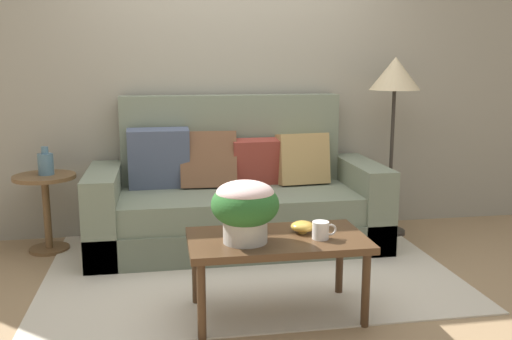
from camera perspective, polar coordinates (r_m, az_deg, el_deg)
name	(u,v)px	position (r m, az deg, el deg)	size (l,w,h in m)	color
ground_plane	(249,273)	(3.96, -0.67, -10.42)	(14.00, 14.00, 0.00)	#997A56
wall_back	(228,64)	(4.79, -2.87, 10.74)	(6.40, 0.12, 2.85)	gray
area_rug	(248,269)	(4.02, -0.82, -10.02)	(2.77, 1.94, 0.01)	beige
couch	(236,201)	(4.46, -2.04, -3.13)	(2.26, 0.90, 1.18)	#626B59
coffee_table	(277,246)	(3.21, 2.17, -7.73)	(1.01, 0.56, 0.47)	#442D1B
side_table	(46,199)	(4.58, -20.60, -2.76)	(0.46, 0.46, 0.60)	brown
floor_lamp	(395,84)	(4.74, 13.94, 8.52)	(0.41, 0.41, 1.48)	#2D2823
potted_plant	(245,205)	(3.05, -1.12, -3.62)	(0.37, 0.37, 0.34)	#B7B2A8
coffee_mug	(321,230)	(3.16, 6.65, -6.11)	(0.14, 0.09, 0.10)	white
snack_bowl	(303,227)	(3.26, 4.76, -5.76)	(0.14, 0.14, 0.07)	gold
table_vase	(46,163)	(4.53, -20.62, 0.64)	(0.12, 0.12, 0.22)	slate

